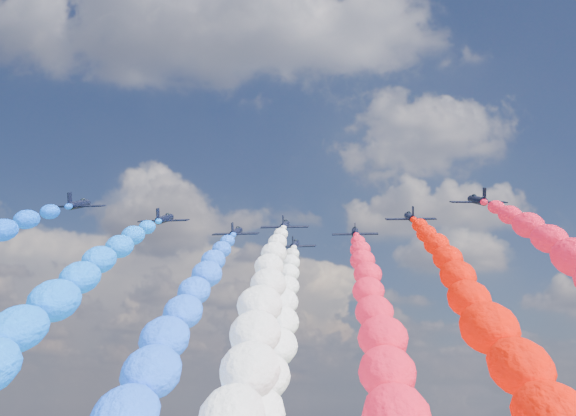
# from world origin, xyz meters

# --- Properties ---
(jet_0) EXTENTS (9.41, 12.65, 6.32)m
(jet_0) POSITION_xyz_m (-35.14, -8.05, 88.99)
(jet_0) COLOR black
(jet_1) EXTENTS (9.88, 12.98, 6.32)m
(jet_1) POSITION_xyz_m (-22.71, 3.20, 88.99)
(jet_1) COLOR black
(trail_1) EXTENTS (6.90, 113.70, 56.29)m
(trail_1) POSITION_xyz_m (-22.71, -55.10, 62.70)
(trail_1) COLOR #0C6AFF
(jet_2) EXTENTS (9.71, 12.86, 6.32)m
(jet_2) POSITION_xyz_m (-10.83, 15.12, 88.99)
(jet_2) COLOR black
(trail_2) EXTENTS (6.90, 113.70, 56.29)m
(trail_2) POSITION_xyz_m (-10.83, -43.19, 62.70)
(trail_2) COLOR #1D5BFF
(jet_3) EXTENTS (9.38, 12.63, 6.32)m
(jet_3) POSITION_xyz_m (-0.85, 9.45, 88.99)
(jet_3) COLOR black
(trail_3) EXTENTS (6.90, 113.70, 56.29)m
(trail_3) POSITION_xyz_m (-0.85, -48.86, 62.70)
(trail_3) COLOR white
(jet_4) EXTENTS (9.77, 12.90, 6.32)m
(jet_4) POSITION_xyz_m (0.28, 28.08, 88.99)
(jet_4) COLOR black
(trail_4) EXTENTS (6.90, 113.70, 56.29)m
(trail_4) POSITION_xyz_m (0.28, -30.23, 62.70)
(trail_4) COLOR white
(jet_5) EXTENTS (9.55, 12.75, 6.32)m
(jet_5) POSITION_xyz_m (12.73, 16.44, 88.99)
(jet_5) COLOR black
(trail_5) EXTENTS (6.90, 113.70, 56.29)m
(trail_5) POSITION_xyz_m (12.73, -41.87, 62.70)
(trail_5) COLOR red
(jet_6) EXTENTS (9.14, 12.45, 6.32)m
(jet_6) POSITION_xyz_m (22.30, 4.03, 88.99)
(jet_6) COLOR black
(trail_6) EXTENTS (6.90, 113.70, 56.29)m
(trail_6) POSITION_xyz_m (22.30, -54.28, 62.70)
(trail_6) COLOR red
(jet_7) EXTENTS (9.85, 12.97, 6.32)m
(jet_7) POSITION_xyz_m (32.23, -7.57, 88.99)
(jet_7) COLOR black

